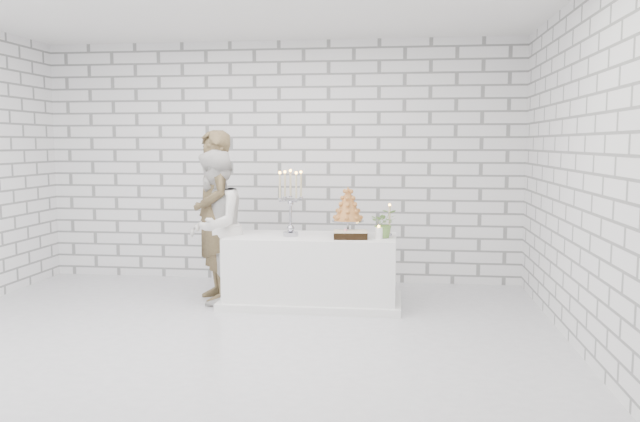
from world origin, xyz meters
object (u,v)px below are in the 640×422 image
Objects in this scene: groom at (214,216)px; candelabra at (291,203)px; cake_table at (312,270)px; bride at (214,227)px; croquembouche at (348,211)px.

groom is 2.63× the size of candelabra.
bride is (-1.06, -0.03, 0.46)m from cake_table.
candelabra is at bearing -169.15° from croquembouche.
bride is 2.34× the size of candelabra.
groom is at bearing -164.88° from bride.
groom is at bearing 171.83° from candelabra.
groom reaches higher than croquembouche.
croquembouche is at bearing 91.97° from bride.
groom is 3.54× the size of croquembouche.
cake_table is 1.23m from groom.
cake_table is 3.39× the size of croquembouche.
croquembouche is (1.48, -0.01, 0.08)m from groom.
bride is 3.15× the size of croquembouche.
candelabra is (0.88, -0.13, 0.17)m from groom.
croquembouche is at bearing 59.75° from groom.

